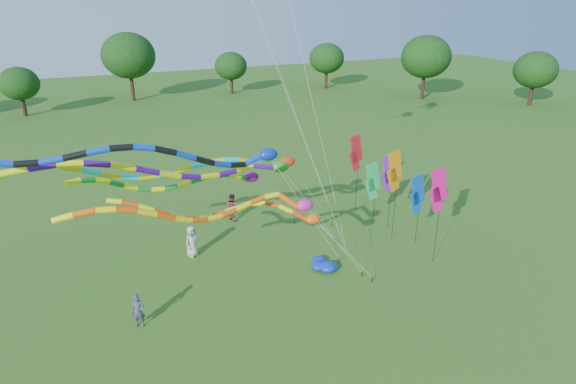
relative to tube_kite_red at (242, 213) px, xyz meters
name	(u,v)px	position (x,y,z in m)	size (l,w,h in m)	color
ground	(344,308)	(3.82, -3.02, -4.35)	(160.00, 160.00, 0.00)	#255B18
tree_ring	(395,242)	(3.27, -7.07, 1.25)	(117.16, 121.20, 9.72)	#382314
tube_kite_red	(242,213)	(0.00, 0.00, 0.00)	(11.73, 2.61, 6.18)	black
tube_kite_orange	(227,209)	(-1.12, -1.46, 1.00)	(13.41, 1.68, 7.13)	black
tube_kite_purple	(176,170)	(-2.52, 1.73, 1.88)	(17.54, 1.94, 8.19)	black
tube_kite_blue	(175,157)	(-2.84, -0.15, 3.10)	(15.59, 1.55, 9.03)	black
tube_kite_cyan	(220,166)	(-0.12, 2.85, 1.37)	(14.42, 3.35, 7.71)	black
tube_kite_green	(196,180)	(-1.03, 4.65, 0.14)	(12.45, 2.88, 6.43)	black
banner_pole_blue_b	(417,195)	(10.63, 0.80, -1.18)	(1.16, 0.21, 4.43)	black
banner_pole_red	(356,153)	(9.71, 6.05, -0.15)	(1.16, 0.27, 5.47)	black
banner_pole_green	(372,182)	(9.76, 4.03, -1.40)	(1.16, 0.10, 4.21)	black
banner_pole_violet	(389,173)	(10.31, 3.18, -0.63)	(1.16, 0.12, 4.99)	black
banner_pole_orange	(395,172)	(9.69, 1.82, 0.00)	(1.16, 0.19, 5.62)	black
banner_pole_magenta_a	(438,191)	(10.14, -1.34, -0.07)	(1.16, 0.15, 5.55)	black
blue_nylon_heap	(324,261)	(4.78, 0.80, -4.13)	(1.62, 1.45, 0.48)	#0D2EB2
person_a	(192,241)	(-1.49, 4.67, -3.44)	(0.89, 0.58, 1.82)	#BAB2A8
person_b	(138,311)	(-5.11, -0.54, -3.54)	(0.59, 0.39, 1.61)	#3B3F53
person_c	(232,207)	(2.01, 8.25, -3.44)	(0.88, 0.69, 1.82)	#97364D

